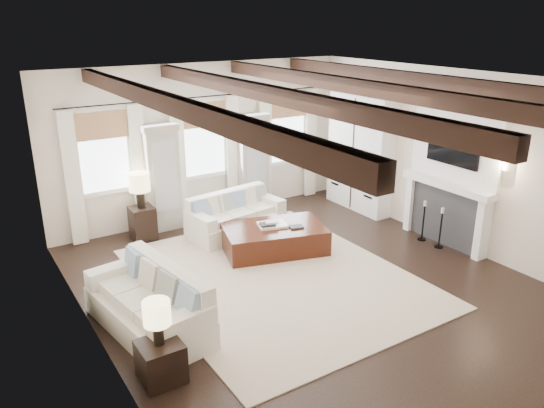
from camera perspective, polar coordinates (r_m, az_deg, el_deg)
ground at (r=8.58m, az=4.03°, el=-8.68°), size 7.50×7.50×0.00m
room_shell at (r=8.99m, az=4.78°, el=5.57°), size 6.54×7.54×3.22m
area_rug at (r=8.78m, az=0.41°, el=-7.86°), size 3.91×4.87×0.02m
sofa_back at (r=10.43m, az=-4.04°, el=-1.39°), size 1.99×1.11×0.81m
sofa_left at (r=7.51m, az=-12.79°, el=-10.56°), size 1.22×2.16×0.88m
ottoman at (r=9.65m, az=0.20°, el=-3.75°), size 2.04×1.57×0.47m
tray at (r=9.59m, az=0.04°, el=-2.25°), size 0.59×0.50×0.04m
book_lower at (r=9.50m, az=-0.49°, el=-2.21°), size 0.30×0.26×0.04m
book_upper at (r=9.51m, az=-0.07°, el=-1.94°), size 0.26×0.22×0.03m
book_loose at (r=9.52m, az=2.62°, el=-2.47°), size 0.28×0.24×0.03m
side_table_front at (r=6.59m, az=-11.88°, el=-16.24°), size 0.49×0.49×0.49m
lamp_front at (r=6.26m, az=-12.28°, el=-11.62°), size 0.32×0.32×0.55m
side_table_back at (r=10.39m, az=-13.73°, el=-2.05°), size 0.44×0.44×0.65m
lamp_back at (r=10.13m, az=-14.08°, el=2.08°), size 0.39×0.39×0.67m
candlestick_near at (r=10.23m, az=17.65°, el=-2.80°), size 0.16×0.16×0.78m
candlestick_far at (r=10.48m, az=15.95°, el=-2.06°), size 0.16×0.16×0.79m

